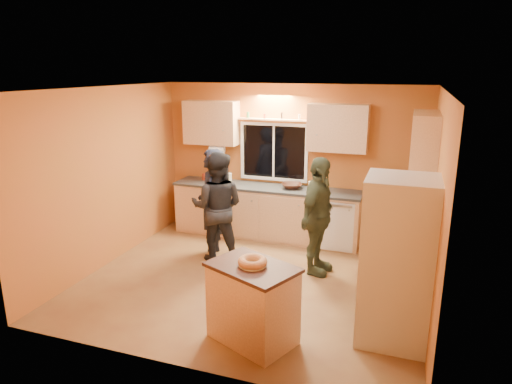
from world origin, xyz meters
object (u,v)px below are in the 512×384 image
at_px(refrigerator, 397,261).
at_px(person_right, 318,217).
at_px(person_center, 217,207).
at_px(island, 253,303).
at_px(person_left, 212,204).

relative_size(refrigerator, person_right, 1.07).
bearing_deg(person_right, person_center, 101.10).
xyz_separation_m(island, person_right, (0.30, 1.89, 0.40)).
bearing_deg(person_left, person_center, 34.40).
bearing_deg(person_right, refrigerator, -131.26).
bearing_deg(refrigerator, person_center, 153.26).
distance_m(island, person_center, 2.25).
bearing_deg(island, person_left, 148.49).
distance_m(island, person_left, 2.42).
distance_m(person_left, person_center, 0.18).
xyz_separation_m(person_left, person_right, (1.65, -0.07, -0.00)).
distance_m(island, person_right, 1.96).
bearing_deg(refrigerator, person_right, 129.22).
bearing_deg(person_left, island, 15.88).
bearing_deg(person_right, island, -179.41).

